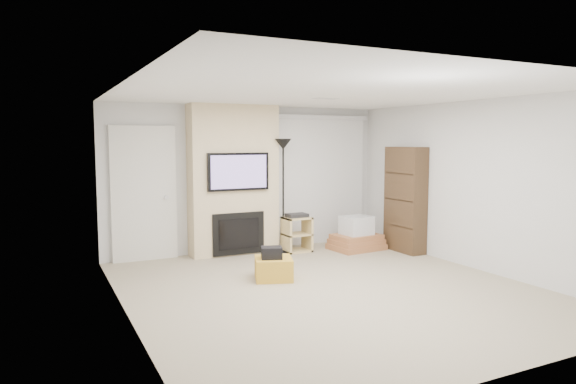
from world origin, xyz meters
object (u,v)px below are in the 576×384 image
floor_lamp (283,163)px  bookshelf (405,200)px  ottoman (274,268)px  box_stack (356,237)px  av_stand (297,232)px

floor_lamp → bookshelf: 2.19m
ottoman → bookshelf: bearing=12.8°
floor_lamp → bookshelf: bearing=-26.1°
ottoman → box_stack: bearing=28.0°
floor_lamp → av_stand: bearing=-26.5°
bookshelf → av_stand: bearing=154.0°
ottoman → av_stand: (1.11, 1.45, 0.20)m
floor_lamp → bookshelf: (1.88, -0.92, -0.63)m
ottoman → box_stack: (2.13, 1.13, 0.07)m
ottoman → bookshelf: size_ratio=0.28×
av_stand → floor_lamp: bearing=153.5°
box_stack → ottoman: bearing=-152.0°
floor_lamp → av_stand: floor_lamp is taller
av_stand → bookshelf: size_ratio=0.37×
floor_lamp → bookshelf: size_ratio=1.08×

